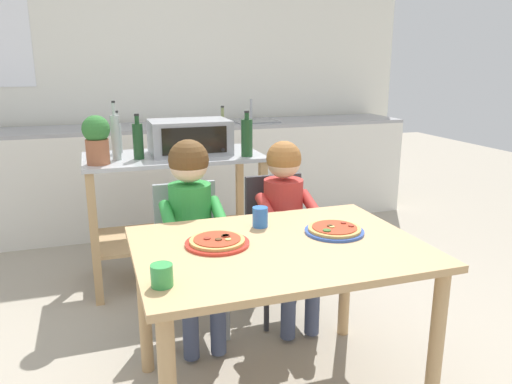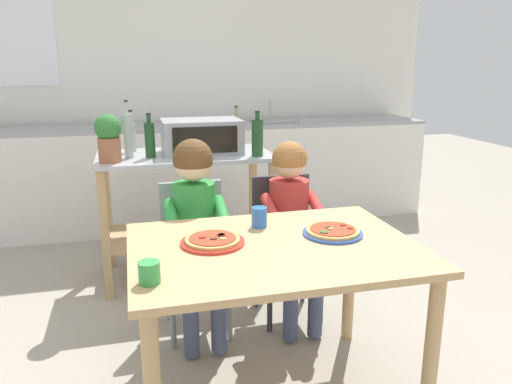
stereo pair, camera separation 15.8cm
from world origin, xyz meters
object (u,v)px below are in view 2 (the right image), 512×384
object	(u,v)px
bottle_clear_vinegar	(257,137)
dining_table	(274,268)
pizza_plate_blue_rimmed	(333,232)
bottle_tall_green_wine	(132,135)
bottle_brown_beer	(128,135)
dining_chair_left	(194,245)
child_in_green_shirt	(196,213)
child_in_red_shirt	(292,211)
toaster_oven	(201,136)
potted_herb_plant	(109,136)
drinking_cup_blue	(259,217)
kitchen_island_cart	(187,194)
bottle_squat_spirits	(236,130)
dining_chair_right	(285,236)
bottle_dark_olive_oil	(150,139)
pizza_plate_red_rimmed	(213,241)
drinking_cup_green	(149,272)

from	to	relation	value
bottle_clear_vinegar	dining_table	world-z (taller)	bottle_clear_vinegar
bottle_clear_vinegar	pizza_plate_blue_rimmed	world-z (taller)	bottle_clear_vinegar
bottle_tall_green_wine	bottle_brown_beer	bearing A→B (deg)	-95.84
dining_chair_left	child_in_green_shirt	xyz separation A→B (m)	(0.00, -0.11, 0.22)
dining_chair_left	child_in_red_shirt	xyz separation A→B (m)	(0.53, -0.10, 0.19)
bottle_tall_green_wine	child_in_red_shirt	bearing A→B (deg)	-50.90
dining_chair_left	pizza_plate_blue_rimmed	bearing A→B (deg)	-51.06
toaster_oven	bottle_tall_green_wine	distance (m)	0.49
potted_herb_plant	drinking_cup_blue	distance (m)	1.25
child_in_green_shirt	potted_herb_plant	bearing A→B (deg)	122.61
kitchen_island_cart	child_in_red_shirt	xyz separation A→B (m)	(0.48, -0.81, 0.08)
bottle_tall_green_wine	child_in_green_shirt	bearing A→B (deg)	-74.19
potted_herb_plant	dining_table	xyz separation A→B (m)	(0.68, -1.27, -0.40)
dining_chair_left	pizza_plate_blue_rimmed	xyz separation A→B (m)	(0.53, -0.66, 0.26)
potted_herb_plant	bottle_squat_spirits	bearing A→B (deg)	24.63
dining_chair_left	bottle_brown_beer	bearing A→B (deg)	115.22
toaster_oven	dining_chair_right	size ratio (longest dim) A/B	0.64
bottle_tall_green_wine	bottle_clear_vinegar	size ratio (longest dim) A/B	0.96
bottle_brown_beer	potted_herb_plant	bearing A→B (deg)	-135.52
bottle_dark_olive_oil	dining_table	xyz separation A→B (m)	(0.43, -1.36, -0.36)
pizza_plate_red_rimmed	drinking_cup_blue	distance (m)	0.29
bottle_clear_vinegar	dining_chair_right	size ratio (longest dim) A/B	0.36
kitchen_island_cart	potted_herb_plant	distance (m)	0.67
bottle_brown_beer	dining_chair_right	bearing A→B (deg)	-37.47
kitchen_island_cart	drinking_cup_green	bearing A→B (deg)	-100.78
potted_herb_plant	drinking_cup_blue	world-z (taller)	potted_herb_plant
bottle_dark_olive_oil	bottle_brown_beer	xyz separation A→B (m)	(-0.13, 0.02, 0.03)
drinking_cup_blue	bottle_dark_olive_oil	bearing A→B (deg)	110.75
bottle_tall_green_wine	child_in_green_shirt	distance (m)	1.10
bottle_dark_olive_oil	potted_herb_plant	size ratio (longest dim) A/B	0.97
bottle_brown_beer	potted_herb_plant	xyz separation A→B (m)	(-0.11, -0.11, 0.01)
child_in_green_shirt	pizza_plate_red_rimmed	xyz separation A→B (m)	(0.00, -0.52, 0.04)
bottle_dark_olive_oil	pizza_plate_blue_rimmed	xyz separation A→B (m)	(0.71, -1.30, -0.24)
potted_herb_plant	dining_chair_left	bearing A→B (deg)	-52.35
bottle_brown_beer	toaster_oven	bearing A→B (deg)	7.30
pizza_plate_red_rimmed	drinking_cup_green	size ratio (longest dim) A/B	3.47
bottle_dark_olive_oil	drinking_cup_blue	distance (m)	1.22
bottle_dark_olive_oil	dining_chair_left	distance (m)	0.84
child_in_green_shirt	drinking_cup_green	world-z (taller)	child_in_green_shirt
bottle_squat_spirits	pizza_plate_blue_rimmed	bearing A→B (deg)	-87.19
bottle_tall_green_wine	child_in_green_shirt	world-z (taller)	bottle_tall_green_wine
child_in_red_shirt	bottle_tall_green_wine	bearing A→B (deg)	129.10
bottle_tall_green_wine	drinking_cup_green	bearing A→B (deg)	-89.44
bottle_dark_olive_oil	drinking_cup_green	bearing A→B (deg)	-93.22
bottle_brown_beer	potted_herb_plant	size ratio (longest dim) A/B	1.25
bottle_clear_vinegar	drinking_cup_blue	bearing A→B (deg)	-104.31
child_in_green_shirt	bottle_dark_olive_oil	bearing A→B (deg)	103.44
child_in_green_shirt	pizza_plate_blue_rimmed	world-z (taller)	child_in_green_shirt
potted_herb_plant	drinking_cup_blue	size ratio (longest dim) A/B	3.17
drinking_cup_green	potted_herb_plant	bearing A→B (deg)	95.94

